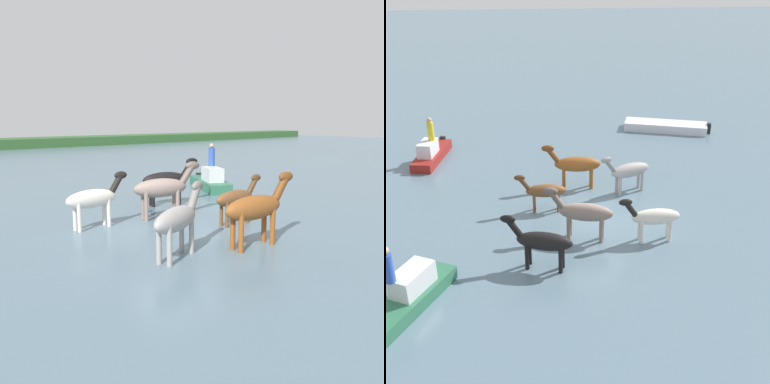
% 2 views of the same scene
% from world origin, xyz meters
% --- Properties ---
extents(ground_plane, '(145.27, 145.27, 0.00)m').
position_xyz_m(ground_plane, '(0.00, 0.00, 0.00)').
color(ground_plane, slate).
extents(horse_mid_herd, '(2.68, 0.75, 2.08)m').
position_xyz_m(horse_mid_herd, '(0.65, -3.03, 1.15)').
color(horse_mid_herd, brown).
rests_on(horse_mid_herd, ground_plane).
extents(horse_pinto_flank, '(2.35, 0.62, 1.83)m').
position_xyz_m(horse_pinto_flank, '(-1.85, 1.87, 1.01)').
color(horse_pinto_flank, silver).
rests_on(horse_pinto_flank, ground_plane).
extents(horse_lead, '(2.42, 1.24, 1.91)m').
position_xyz_m(horse_lead, '(-1.65, -2.33, 1.05)').
color(horse_lead, '#9E9993').
rests_on(horse_lead, ground_plane).
extents(horse_dark_mare, '(2.14, 0.53, 1.67)m').
position_xyz_m(horse_dark_mare, '(2.14, -0.88, 0.92)').
color(horse_dark_mare, brown).
rests_on(horse_dark_mare, ground_plane).
extents(horse_rear_stallion, '(2.52, 1.10, 1.96)m').
position_xyz_m(horse_rear_stallion, '(2.34, 3.33, 1.08)').
color(horse_rear_stallion, black).
rests_on(horse_rear_stallion, ground_plane).
extents(horse_dun_straggler, '(2.65, 1.10, 2.06)m').
position_xyz_m(horse_dun_straggler, '(0.75, 1.50, 1.13)').
color(horse_dun_straggler, gray).
rests_on(horse_dun_straggler, ground_plane).
extents(boat_tender_starboard, '(2.80, 4.14, 1.32)m').
position_xyz_m(boat_tender_starboard, '(6.57, 5.15, 0.31)').
color(boat_tender_starboard, '#2D6B4C').
rests_on(boat_tender_starboard, ground_plane).
extents(person_spotter_bow, '(0.32, 0.32, 1.19)m').
position_xyz_m(person_spotter_bow, '(6.85, 5.33, 1.72)').
color(person_spotter_bow, '#2D51B2').
rests_on(person_spotter_bow, boat_tender_starboard).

